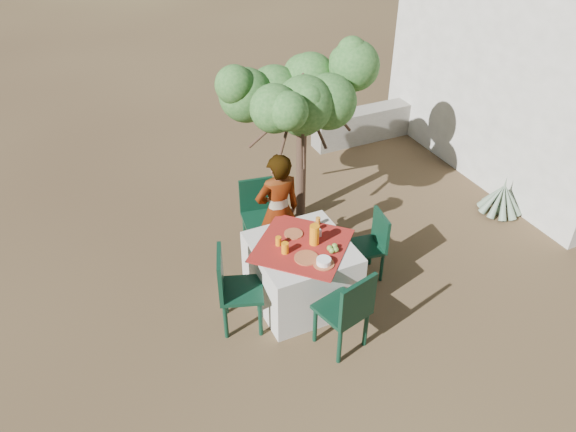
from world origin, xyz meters
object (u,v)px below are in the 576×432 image
object	(u,v)px
chair_left	(233,287)
person	(278,212)
guesthouse	(564,63)
shrub_tree	(304,102)
chair_far	(259,212)
agave	(501,199)
chair_right	(371,243)
chair_near	(348,309)
table	(301,272)
juice_pitcher	(314,235)

from	to	relation	value
chair_left	person	xyz separation A→B (m)	(0.84, 0.76, 0.22)
chair_left	guesthouse	distance (m)	6.15
chair_left	shrub_tree	xyz separation A→B (m)	(1.61, 1.65, 1.08)
chair_far	agave	bearing A→B (deg)	-2.92
chair_far	shrub_tree	distance (m)	1.47
chair_right	guesthouse	bearing A→B (deg)	116.77
chair_far	shrub_tree	world-z (taller)	shrub_tree
chair_right	shrub_tree	bearing A→B (deg)	-167.41
person	guesthouse	world-z (taller)	guesthouse
person	agave	bearing A→B (deg)	174.91
chair_near	chair_right	world-z (taller)	chair_near
person	guesthouse	distance (m)	5.14
chair_left	agave	bearing A→B (deg)	-64.09
chair_far	table	bearing A→B (deg)	-78.21
guesthouse	chair_left	bearing A→B (deg)	-165.42
table	agave	bearing A→B (deg)	6.98
chair_left	person	bearing A→B (deg)	-28.80
chair_left	shrub_tree	bearing A→B (deg)	-24.96
juice_pitcher	chair_left	bearing A→B (deg)	-177.59
chair_near	chair_left	size ratio (longest dim) A/B	1.01
chair_far	chair_right	distance (m)	1.45
person	shrub_tree	bearing A→B (deg)	-130.59
chair_far	chair_near	xyz separation A→B (m)	(0.14, -1.97, 0.03)
chair_right	chair_near	bearing A→B (deg)	-35.04
shrub_tree	person	bearing A→B (deg)	-130.61
chair_far	guesthouse	size ratio (longest dim) A/B	0.22
chair_left	shrub_tree	size ratio (longest dim) A/B	0.47
chair_far	chair_left	size ratio (longest dim) A/B	0.95
chair_far	juice_pitcher	distance (m)	1.21
table	chair_far	size ratio (longest dim) A/B	1.42
agave	juice_pitcher	xyz separation A→B (m)	(-3.12, -0.43, 0.66)
table	chair_right	world-z (taller)	chair_right
chair_right	chair_left	bearing A→B (deg)	-78.52
chair_far	guesthouse	bearing A→B (deg)	13.16
table	juice_pitcher	world-z (taller)	juice_pitcher
shrub_tree	juice_pitcher	bearing A→B (deg)	-112.32
chair_near	guesthouse	distance (m)	5.56
person	shrub_tree	world-z (taller)	shrub_tree
chair_right	shrub_tree	distance (m)	1.93
shrub_tree	guesthouse	size ratio (longest dim) A/B	0.49
table	agave	distance (m)	3.28
person	chair_right	bearing A→B (deg)	144.13
table	chair_far	world-z (taller)	chair_far
chair_left	shrub_tree	distance (m)	2.55
chair_near	table	bearing A→B (deg)	-98.17
table	juice_pitcher	bearing A→B (deg)	-12.54
chair_far	chair_left	xyz separation A→B (m)	(-0.77, -1.18, 0.03)
agave	chair_right	bearing A→B (deg)	-171.29
chair_far	person	xyz separation A→B (m)	(0.08, -0.43, 0.24)
person	table	bearing A→B (deg)	87.78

